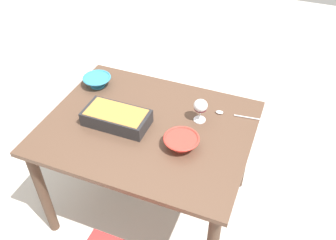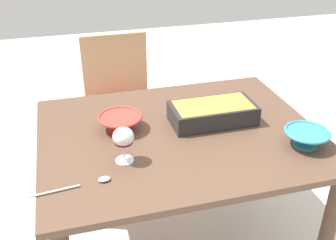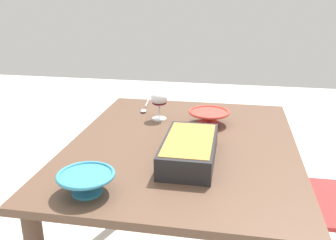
{
  "view_description": "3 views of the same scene",
  "coord_description": "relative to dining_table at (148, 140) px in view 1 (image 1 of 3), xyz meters",
  "views": [
    {
      "loc": [
        0.67,
        -1.38,
        2.1
      ],
      "look_at": [
        0.12,
        0.01,
        0.81
      ],
      "focal_mm": 38.78,
      "sensor_mm": 36.0,
      "label": 1
    },
    {
      "loc": [
        0.44,
        1.41,
        1.61
      ],
      "look_at": [
        0.04,
        -0.02,
        0.79
      ],
      "focal_mm": 43.26,
      "sensor_mm": 36.0,
      "label": 2
    },
    {
      "loc": [
        -1.4,
        -0.19,
        1.34
      ],
      "look_at": [
        0.05,
        0.07,
        0.81
      ],
      "focal_mm": 39.64,
      "sensor_mm": 36.0,
      "label": 3
    }
  ],
  "objects": [
    {
      "name": "ground_plane",
      "position": [
        0.0,
        0.0,
        -0.63
      ],
      "size": [
        8.0,
        8.0,
        0.0
      ],
      "primitive_type": "plane",
      "color": "beige"
    },
    {
      "name": "dining_table",
      "position": [
        0.0,
        0.0,
        0.0
      ],
      "size": [
        1.16,
        0.92,
        0.74
      ],
      "color": "brown",
      "rests_on": "ground_plane"
    },
    {
      "name": "wine_glass",
      "position": [
        0.26,
        0.15,
        0.21
      ],
      "size": [
        0.08,
        0.08,
        0.14
      ],
      "color": "white",
      "rests_on": "dining_table"
    },
    {
      "name": "casserole_dish",
      "position": [
        -0.17,
        -0.05,
        0.16
      ],
      "size": [
        0.37,
        0.19,
        0.09
      ],
      "color": "#262628",
      "rests_on": "dining_table"
    },
    {
      "name": "mixing_bowl",
      "position": [
        0.23,
        -0.09,
        0.15
      ],
      "size": [
        0.19,
        0.19,
        0.07
      ],
      "color": "red",
      "rests_on": "dining_table"
    },
    {
      "name": "small_bowl",
      "position": [
        -0.46,
        0.24,
        0.15
      ],
      "size": [
        0.18,
        0.18,
        0.07
      ],
      "color": "teal",
      "rests_on": "dining_table"
    },
    {
      "name": "serving_spoon",
      "position": [
        0.41,
        0.26,
        0.12
      ],
      "size": [
        0.28,
        0.05,
        0.01
      ],
      "color": "silver",
      "rests_on": "dining_table"
    }
  ]
}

